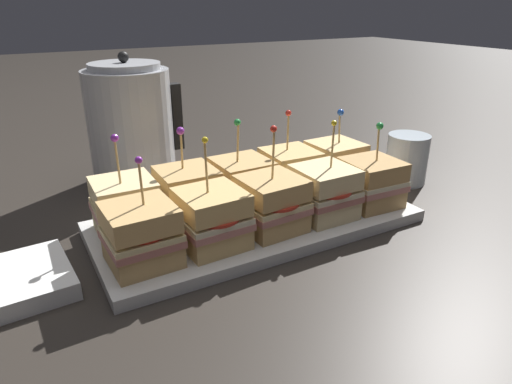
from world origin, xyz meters
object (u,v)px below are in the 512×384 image
Objects in this scene: sandwich_front_far_right at (371,182)px; drinking_glass at (407,159)px; sandwich_front_left at (212,219)px; kettle_steel at (131,125)px; sandwich_back_far_left at (125,206)px; sandwich_front_far_left at (141,235)px; sandwich_back_left at (188,194)px; sandwich_back_far_right at (335,164)px; napkin_stack at (15,282)px; sandwich_front_center at (273,204)px; sandwich_front_right at (324,192)px; sandwich_back_right at (290,173)px; serving_platter at (256,221)px; sandwich_back_center at (241,184)px.

sandwich_front_far_right is 0.18m from drinking_glass.
sandwich_front_left is 0.63× the size of kettle_steel.
sandwich_front_left is 1.04× the size of sandwich_back_far_left.
sandwich_back_far_left reaches higher than sandwich_front_far_left.
sandwich_front_left is 1.08× the size of sandwich_back_left.
sandwich_front_far_left reaches higher than sandwich_back_far_right.
sandwich_front_left is 0.26m from napkin_stack.
sandwich_back_far_right reaches higher than sandwich_front_far_right.
sandwich_back_far_left is at bearing 153.39° from sandwich_front_center.
napkin_stack is at bearing -128.20° from kettle_steel.
sandwich_front_center reaches higher than sandwich_front_right.
sandwich_front_far_left is 1.02× the size of sandwich_back_far_right.
sandwich_front_far_right is 1.45× the size of drinking_glass.
sandwich_back_right is at bearing 0.22° from sandwich_back_far_left.
serving_platter is 0.21m from sandwich_front_far_left.
drinking_glass reaches higher than napkin_stack.
drinking_glass is (0.26, -0.02, -0.01)m from sandwich_back_right.
sandwich_front_far_right is 0.99× the size of sandwich_back_far_right.
sandwich_front_far_right is at bearing -154.94° from drinking_glass.
sandwich_back_center is at bearing -179.55° from sandwich_back_far_right.
sandwich_front_center is at bearing -71.80° from kettle_steel.
serving_platter is at bearing 152.73° from sandwich_front_right.
sandwich_front_right is at bearing -19.00° from sandwich_back_far_left.
sandwich_front_center is 1.05× the size of sandwich_back_far_left.
sandwich_back_far_right is 1.02× the size of napkin_stack.
sandwich_front_left is (-0.10, -0.05, 0.05)m from serving_platter.
sandwich_back_left is at bearing 88.32° from sandwich_front_left.
sandwich_back_center is 1.55× the size of drinking_glass.
drinking_glass is 0.70× the size of napkin_stack.
napkin_stack is (-0.35, -0.05, -0.05)m from sandwich_back_center.
sandwich_front_center is at bearing -87.67° from serving_platter.
kettle_steel is at bearing 131.20° from sandwich_front_far_right.
sandwich_front_left reaches higher than sandwich_front_right.
sandwich_back_far_right is (0.29, 0.10, 0.00)m from sandwich_front_left.
sandwich_front_far_left is 0.57× the size of kettle_steel.
serving_platter is 0.20m from sandwich_back_far_left.
sandwich_front_center is at bearing 1.40° from sandwich_front_left.
sandwich_back_center is at bearing -177.67° from sandwich_back_right.
sandwich_back_far_right is 0.16m from drinking_glass.
sandwich_front_left is at bearing -178.60° from sandwich_front_center.
sandwich_back_far_right is 0.55m from napkin_stack.
sandwich_back_left is 0.25m from kettle_steel.
sandwich_front_right is at bearing -0.18° from sandwich_front_far_left.
sandwich_front_right reaches higher than sandwich_back_far_left.
sandwich_front_far_left is 1.49× the size of drinking_glass.
napkin_stack is at bearing -172.66° from sandwich_back_right.
serving_platter is 0.21m from sandwich_back_far_right.
sandwich_back_far_left is 1.57× the size of drinking_glass.
sandwich_back_right is 1.08× the size of napkin_stack.
kettle_steel is 1.81× the size of napkin_stack.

